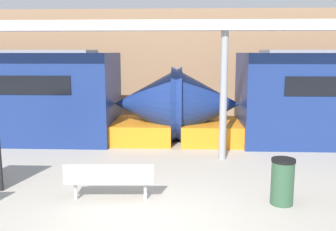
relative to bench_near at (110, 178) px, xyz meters
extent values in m
plane|color=#A8A093|center=(1.00, -0.92, -0.51)|extent=(60.00, 60.00, 0.00)
cube|color=#937051|center=(1.00, 9.47, 1.99)|extent=(56.00, 0.20, 5.00)
cone|color=navy|center=(2.31, 5.59, 0.81)|extent=(2.40, 2.63, 2.63)
cube|color=orange|center=(2.54, 5.59, -0.16)|extent=(2.16, 2.46, 0.70)
cone|color=navy|center=(0.27, 5.59, 0.81)|extent=(2.40, 2.63, 2.63)
cube|color=orange|center=(0.04, 5.59, -0.16)|extent=(2.16, 2.46, 0.70)
cube|color=silver|center=(0.00, 0.08, -0.07)|extent=(1.89, 0.53, 0.04)
cube|color=silver|center=(0.01, -0.12, 0.14)|extent=(1.87, 0.13, 0.38)
cylinder|color=silver|center=(-0.75, 0.05, -0.30)|extent=(0.07, 0.07, 0.41)
cylinder|color=silver|center=(0.74, 0.12, -0.30)|extent=(0.07, 0.07, 0.41)
cylinder|color=#2D5138|center=(3.61, 0.00, -0.05)|extent=(0.47, 0.47, 0.91)
cylinder|color=black|center=(3.61, 0.00, 0.44)|extent=(0.49, 0.49, 0.06)
cylinder|color=gray|center=(2.69, 3.28, 1.36)|extent=(0.21, 0.21, 3.72)
cube|color=silver|center=(2.69, 3.28, 3.36)|extent=(28.00, 0.60, 0.28)
camera|label=1|loc=(1.58, -7.49, 2.63)|focal=40.00mm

